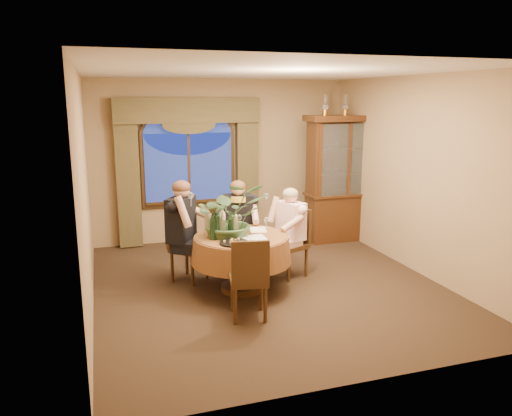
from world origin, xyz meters
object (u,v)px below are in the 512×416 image
object	(u,v)px
stoneware_vase	(234,224)
person_scarf	(238,226)
chair_right	(289,244)
china_cabinet	(343,179)
wine_bottle_5	(231,225)
dining_table	(241,263)
chair_front_left	(248,278)
oil_lamp_right	(365,105)
person_back	(181,233)
chair_back_right	(226,237)
person_pink	(291,232)
centerpiece_plant	(230,190)
wine_bottle_2	(217,222)
wine_bottle_0	(213,227)
oil_lamp_left	(325,105)
oil_lamp_center	(345,105)
wine_bottle_1	(223,224)
chair_back	(189,247)
wine_bottle_3	(207,224)
wine_bottle_4	(216,226)
olive_bowl	(242,234)

from	to	relation	value
stoneware_vase	person_scarf	bearing A→B (deg)	70.05
chair_right	stoneware_vase	world-z (taller)	stoneware_vase
china_cabinet	wine_bottle_5	world-z (taller)	china_cabinet
dining_table	chair_front_left	size ratio (longest dim) A/B	1.36
oil_lamp_right	person_back	world-z (taller)	oil_lamp_right
chair_back_right	person_back	distance (m)	0.90
person_pink	centerpiece_plant	world-z (taller)	centerpiece_plant
person_scarf	stoneware_vase	world-z (taller)	person_scarf
wine_bottle_2	wine_bottle_0	bearing A→B (deg)	-114.79
oil_lamp_left	centerpiece_plant	distance (m)	2.91
wine_bottle_0	oil_lamp_left	bearing A→B (deg)	38.62
person_back	wine_bottle_5	size ratio (longest dim) A/B	4.35
oil_lamp_left	stoneware_vase	world-z (taller)	oil_lamp_left
china_cabinet	oil_lamp_center	size ratio (longest dim) A/B	6.46
centerpiece_plant	wine_bottle_1	world-z (taller)	centerpiece_plant
chair_back	oil_lamp_right	bearing A→B (deg)	156.21
oil_lamp_right	wine_bottle_3	xyz separation A→B (m)	(-3.18, -1.72, -1.45)
wine_bottle_3	wine_bottle_5	world-z (taller)	same
person_back	wine_bottle_4	world-z (taller)	person_back
wine_bottle_4	wine_bottle_5	bearing A→B (deg)	1.75
oil_lamp_right	chair_back	world-z (taller)	oil_lamp_right
chair_back	wine_bottle_1	world-z (taller)	wine_bottle_1
china_cabinet	chair_front_left	size ratio (longest dim) A/B	2.29
wine_bottle_0	wine_bottle_4	size ratio (longest dim) A/B	1.00
china_cabinet	person_back	bearing A→B (deg)	-156.20
dining_table	person_pink	distance (m)	0.93
oil_lamp_center	dining_table	bearing A→B (deg)	-142.42
oil_lamp_right	chair_right	bearing A→B (deg)	-142.53
chair_back_right	chair_back	xyz separation A→B (m)	(-0.62, -0.35, 0.00)
chair_back	wine_bottle_3	distance (m)	0.68
oil_lamp_right	chair_back	xyz separation A→B (m)	(-3.34, -1.23, -1.89)
person_scarf	wine_bottle_3	world-z (taller)	person_scarf
dining_table	chair_right	world-z (taller)	chair_right
wine_bottle_1	dining_table	bearing A→B (deg)	-4.95
chair_back	wine_bottle_0	xyz separation A→B (m)	(0.19, -0.67, 0.44)
wine_bottle_0	person_pink	bearing A→B (deg)	19.03
chair_front_left	wine_bottle_3	size ratio (longest dim) A/B	2.91
oil_lamp_right	person_pink	xyz separation A→B (m)	(-1.94, -1.49, -1.73)
person_pink	wine_bottle_4	xyz separation A→B (m)	(-1.17, -0.39, 0.28)
person_back	wine_bottle_4	distance (m)	0.66
china_cabinet	centerpiece_plant	bearing A→B (deg)	-145.43
chair_front_left	dining_table	bearing A→B (deg)	90.00
dining_table	wine_bottle_3	bearing A→B (deg)	165.74
wine_bottle_1	china_cabinet	bearing A→B (deg)	34.66
dining_table	wine_bottle_5	bearing A→B (deg)	-162.05
china_cabinet	wine_bottle_0	xyz separation A→B (m)	(-2.77, -1.91, -0.18)
dining_table	person_back	world-z (taller)	person_back
olive_bowl	chair_right	bearing A→B (deg)	23.11
china_cabinet	stoneware_vase	world-z (taller)	china_cabinet
oil_lamp_center	person_pink	distance (m)	2.76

